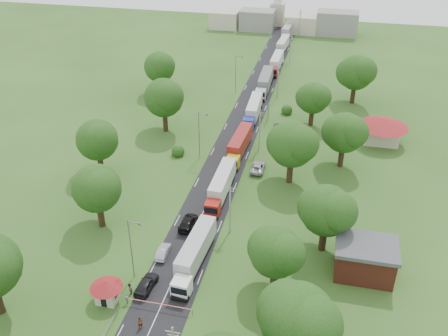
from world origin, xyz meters
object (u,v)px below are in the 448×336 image
(info_sign, at_px, (268,109))
(car_lane_front, at_px, (146,284))
(guard_booth, at_px, (107,288))
(truck_0, at_px, (194,254))
(car_lane_mid, at_px, (163,252))
(pedestrian_near, at_px, (140,323))
(boom_barrier, at_px, (149,303))

(info_sign, bearing_deg, car_lane_front, -98.22)
(guard_booth, bearing_deg, car_lane_front, 37.44)
(guard_booth, xyz_separation_m, car_lane_front, (4.20, 3.21, -1.33))
(truck_0, bearing_deg, info_sign, 86.56)
(info_sign, relative_size, car_lane_mid, 1.00)
(car_lane_front, distance_m, car_lane_mid, 7.07)
(car_lane_front, bearing_deg, pedestrian_near, 109.51)
(guard_booth, height_order, car_lane_front, guard_booth)
(info_sign, bearing_deg, boom_barrier, -96.24)
(boom_barrier, relative_size, car_lane_mid, 2.24)
(pedestrian_near, bearing_deg, car_lane_mid, 64.21)
(pedestrian_near, bearing_deg, guard_booth, 116.51)
(car_lane_mid, bearing_deg, truck_0, 166.33)
(pedestrian_near, bearing_deg, info_sign, 51.21)
(guard_booth, distance_m, truck_0, 13.17)
(info_sign, height_order, car_lane_mid, info_sign)
(car_lane_mid, bearing_deg, boom_barrier, 96.46)
(car_lane_front, xyz_separation_m, pedestrian_near, (1.74, -6.71, 0.02))
(guard_booth, bearing_deg, pedestrian_near, -30.52)
(guard_booth, relative_size, car_lane_mid, 1.07)
(guard_booth, relative_size, info_sign, 1.07)
(car_lane_mid, xyz_separation_m, pedestrian_near, (1.74, -13.78, 0.17))
(truck_0, bearing_deg, pedestrian_near, -104.97)
(truck_0, bearing_deg, guard_booth, -135.24)
(truck_0, height_order, car_lane_mid, truck_0)
(info_sign, xyz_separation_m, car_lane_mid, (-8.20, -49.72, -2.32))
(guard_booth, xyz_separation_m, car_lane_mid, (4.20, 10.28, -1.48))
(info_sign, height_order, pedestrian_near, info_sign)
(info_sign, distance_m, truck_0, 50.83)
(pedestrian_near, bearing_deg, car_lane_front, 71.53)
(boom_barrier, relative_size, car_lane_front, 1.90)
(truck_0, xyz_separation_m, car_lane_front, (-5.15, -6.06, -1.31))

